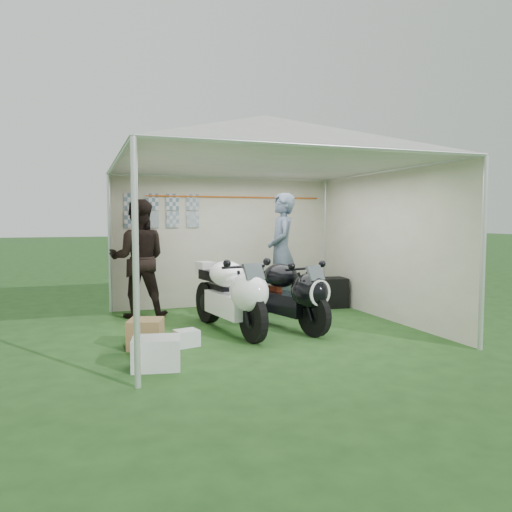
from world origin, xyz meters
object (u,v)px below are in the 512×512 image
object	(u,v)px
motorcycle_black	(287,292)
paddock_stand	(252,309)
canopy_tent	(264,146)
equipment_box	(331,292)
crate_2	(187,338)
person_dark_jacket	(138,259)
motorcycle_white	(232,292)
crate_0	(156,353)
person_blue_jacket	(282,252)
crate_1	(146,334)

from	to	relation	value
motorcycle_black	paddock_stand	distance (m)	0.96
canopy_tent	equipment_box	world-z (taller)	canopy_tent
canopy_tent	paddock_stand	size ratio (longest dim) A/B	13.70
motorcycle_black	crate_2	size ratio (longest dim) A/B	6.86
paddock_stand	person_dark_jacket	size ratio (longest dim) A/B	0.22
motorcycle_white	paddock_stand	bearing A→B (deg)	46.33
canopy_tent	person_dark_jacket	distance (m)	2.67
equipment_box	crate_2	world-z (taller)	equipment_box
person_dark_jacket	equipment_box	distance (m)	3.38
motorcycle_black	crate_2	distance (m)	1.67
motorcycle_black	canopy_tent	bearing A→B (deg)	125.56
motorcycle_white	crate_2	bearing A→B (deg)	-155.38
crate_0	crate_2	xyz separation A→B (m)	(0.48, 0.80, -0.06)
equipment_box	crate_0	size ratio (longest dim) A/B	1.06
crate_0	motorcycle_black	bearing A→B (deg)	32.13
paddock_stand	motorcycle_white	bearing A→B (deg)	-124.63
crate_0	canopy_tent	bearing A→B (deg)	40.43
motorcycle_white	person_blue_jacket	size ratio (longest dim) A/B	1.03
canopy_tent	crate_2	bearing A→B (deg)	-151.31
motorcycle_black	paddock_stand	size ratio (longest dim) A/B	4.58
canopy_tent	crate_2	world-z (taller)	canopy_tent
paddock_stand	person_blue_jacket	distance (m)	1.20
crate_0	crate_1	xyz separation A→B (m)	(0.00, 0.88, 0.01)
canopy_tent	motorcycle_black	world-z (taller)	canopy_tent
canopy_tent	equipment_box	size ratio (longest dim) A/B	10.85
motorcycle_black	crate_0	bearing A→B (deg)	-163.43
crate_0	crate_2	distance (m)	0.93
equipment_box	crate_1	xyz separation A→B (m)	(-3.45, -1.76, -0.09)
canopy_tent	motorcycle_white	xyz separation A→B (m)	(-0.54, -0.21, -2.01)
person_dark_jacket	person_blue_jacket	distance (m)	2.36
motorcycle_white	crate_1	distance (m)	1.33
person_dark_jacket	crate_0	size ratio (longest dim) A/B	3.80
paddock_stand	person_dark_jacket	bearing A→B (deg)	155.97
crate_1	crate_2	size ratio (longest dim) A/B	1.42
motorcycle_white	motorcycle_black	world-z (taller)	motorcycle_white
motorcycle_black	motorcycle_white	bearing A→B (deg)	163.54
paddock_stand	crate_0	world-z (taller)	crate_0
equipment_box	crate_1	distance (m)	3.88
motorcycle_black	equipment_box	size ratio (longest dim) A/B	3.63
crate_0	crate_2	size ratio (longest dim) A/B	1.78
motorcycle_white	motorcycle_black	bearing A→B (deg)	-9.95
crate_0	crate_1	bearing A→B (deg)	90.00
crate_2	motorcycle_white	bearing A→B (deg)	33.67
canopy_tent	equipment_box	distance (m)	3.10
equipment_box	person_dark_jacket	bearing A→B (deg)	176.46
person_dark_jacket	equipment_box	xyz separation A→B (m)	(3.31, -0.20, -0.67)
person_blue_jacket	equipment_box	bearing A→B (deg)	108.12
canopy_tent	crate_1	distance (m)	3.03
motorcycle_white	equipment_box	bearing A→B (deg)	22.28
person_blue_jacket	crate_0	world-z (taller)	person_blue_jacket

